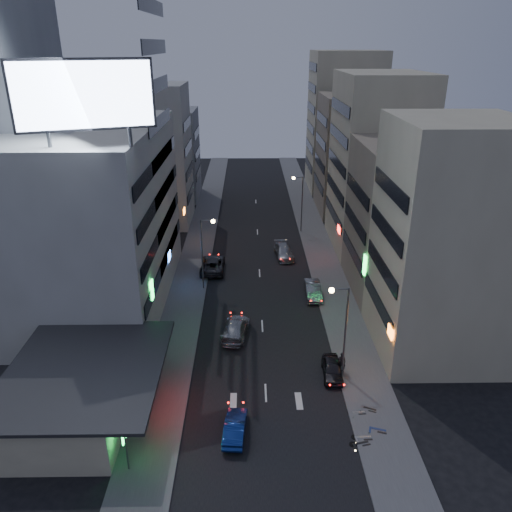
{
  "coord_description": "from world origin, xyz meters",
  "views": [
    {
      "loc": [
        -1.24,
        -27.53,
        25.14
      ],
      "look_at": [
        -0.57,
        16.09,
        6.46
      ],
      "focal_mm": 35.0,
      "sensor_mm": 36.0,
      "label": 1
    }
  ],
  "objects_px": {
    "road_car_blue": "(235,427)",
    "scooter_silver_b": "(365,405)",
    "scooter_black_b": "(377,404)",
    "person": "(342,362)",
    "scooter_silver_a": "(371,430)",
    "parked_car_left": "(213,264)",
    "parked_car_right_far": "(284,252)",
    "scooter_black_a": "(368,435)",
    "parked_car_right_near": "(332,369)",
    "road_car_silver": "(236,328)",
    "parked_car_right_mid": "(313,290)",
    "scooter_blue": "(387,424)"
  },
  "relations": [
    {
      "from": "scooter_black_a",
      "to": "parked_car_left",
      "type": "bearing_deg",
      "value": 10.32
    },
    {
      "from": "parked_car_right_mid",
      "to": "scooter_blue",
      "type": "relative_size",
      "value": 2.61
    },
    {
      "from": "scooter_silver_b",
      "to": "scooter_black_a",
      "type": "bearing_deg",
      "value": 166.48
    },
    {
      "from": "scooter_silver_a",
      "to": "scooter_black_b",
      "type": "height_order",
      "value": "scooter_silver_a"
    },
    {
      "from": "scooter_silver_b",
      "to": "parked_car_right_near",
      "type": "bearing_deg",
      "value": 15.96
    },
    {
      "from": "road_car_silver",
      "to": "scooter_black_a",
      "type": "relative_size",
      "value": 3.19
    },
    {
      "from": "parked_car_right_near",
      "to": "parked_car_left",
      "type": "bearing_deg",
      "value": 120.97
    },
    {
      "from": "road_car_blue",
      "to": "scooter_silver_b",
      "type": "height_order",
      "value": "road_car_blue"
    },
    {
      "from": "parked_car_right_far",
      "to": "road_car_silver",
      "type": "relative_size",
      "value": 0.96
    },
    {
      "from": "road_car_silver",
      "to": "scooter_silver_b",
      "type": "relative_size",
      "value": 3.35
    },
    {
      "from": "parked_car_right_far",
      "to": "road_car_blue",
      "type": "relative_size",
      "value": 1.27
    },
    {
      "from": "scooter_black_b",
      "to": "road_car_blue",
      "type": "bearing_deg",
      "value": 125.89
    },
    {
      "from": "scooter_black_b",
      "to": "person",
      "type": "bearing_deg",
      "value": 45.63
    },
    {
      "from": "person",
      "to": "scooter_silver_a",
      "type": "xyz_separation_m",
      "value": [
        0.82,
        -7.29,
        -0.42
      ]
    },
    {
      "from": "scooter_black_a",
      "to": "road_car_blue",
      "type": "bearing_deg",
      "value": 71.37
    },
    {
      "from": "parked_car_right_mid",
      "to": "parked_car_left",
      "type": "bearing_deg",
      "value": 149.5
    },
    {
      "from": "scooter_blue",
      "to": "scooter_silver_b",
      "type": "distance_m",
      "value": 2.31
    },
    {
      "from": "parked_car_right_near",
      "to": "road_car_silver",
      "type": "bearing_deg",
      "value": 144.81
    },
    {
      "from": "parked_car_right_mid",
      "to": "scooter_black_a",
      "type": "relative_size",
      "value": 2.73
    },
    {
      "from": "parked_car_left",
      "to": "road_car_blue",
      "type": "xyz_separation_m",
      "value": [
        3.32,
        -27.33,
        -0.16
      ]
    },
    {
      "from": "scooter_black_a",
      "to": "parked_car_right_near",
      "type": "bearing_deg",
      "value": -3.38
    },
    {
      "from": "scooter_silver_a",
      "to": "road_car_blue",
      "type": "bearing_deg",
      "value": 85.27
    },
    {
      "from": "scooter_silver_a",
      "to": "scooter_black_b",
      "type": "relative_size",
      "value": 1.04
    },
    {
      "from": "scooter_black_a",
      "to": "scooter_silver_a",
      "type": "height_order",
      "value": "scooter_silver_a"
    },
    {
      "from": "parked_car_right_near",
      "to": "parked_car_right_mid",
      "type": "relative_size",
      "value": 0.85
    },
    {
      "from": "road_car_silver",
      "to": "scooter_black_a",
      "type": "height_order",
      "value": "road_car_silver"
    },
    {
      "from": "person",
      "to": "scooter_silver_b",
      "type": "distance_m",
      "value": 4.86
    },
    {
      "from": "road_car_blue",
      "to": "scooter_blue",
      "type": "height_order",
      "value": "road_car_blue"
    },
    {
      "from": "parked_car_right_mid",
      "to": "road_car_blue",
      "type": "relative_size",
      "value": 1.13
    },
    {
      "from": "road_car_blue",
      "to": "person",
      "type": "xyz_separation_m",
      "value": [
        8.58,
        6.93,
        0.39
      ]
    },
    {
      "from": "parked_car_right_near",
      "to": "parked_car_left",
      "type": "distance_m",
      "value": 23.53
    },
    {
      "from": "parked_car_right_near",
      "to": "scooter_blue",
      "type": "relative_size",
      "value": 2.23
    },
    {
      "from": "road_car_silver",
      "to": "scooter_silver_b",
      "type": "distance_m",
      "value": 14.46
    },
    {
      "from": "person",
      "to": "road_car_blue",
      "type": "bearing_deg",
      "value": 40.97
    },
    {
      "from": "road_car_silver",
      "to": "parked_car_right_far",
      "type": "bearing_deg",
      "value": -98.77
    },
    {
      "from": "parked_car_left",
      "to": "person",
      "type": "xyz_separation_m",
      "value": [
        11.9,
        -20.4,
        0.23
      ]
    },
    {
      "from": "parked_car_left",
      "to": "scooter_black_a",
      "type": "height_order",
      "value": "parked_car_left"
    },
    {
      "from": "scooter_blue",
      "to": "parked_car_right_mid",
      "type": "bearing_deg",
      "value": 25.63
    },
    {
      "from": "parked_car_right_mid",
      "to": "road_car_blue",
      "type": "height_order",
      "value": "parked_car_right_mid"
    },
    {
      "from": "parked_car_right_near",
      "to": "scooter_black_a",
      "type": "xyz_separation_m",
      "value": [
        1.32,
        -7.4,
        -0.03
      ]
    },
    {
      "from": "scooter_blue",
      "to": "scooter_black_b",
      "type": "xyz_separation_m",
      "value": [
        -0.18,
        2.12,
        -0.04
      ]
    },
    {
      "from": "road_car_silver",
      "to": "person",
      "type": "bearing_deg",
      "value": 154.63
    },
    {
      "from": "person",
      "to": "parked_car_left",
      "type": "bearing_deg",
      "value": -57.69
    },
    {
      "from": "road_car_silver",
      "to": "scooter_silver_b",
      "type": "height_order",
      "value": "road_car_silver"
    },
    {
      "from": "parked_car_right_near",
      "to": "scooter_black_b",
      "type": "xyz_separation_m",
      "value": [
        2.69,
        -4.3,
        -0.05
      ]
    },
    {
      "from": "parked_car_right_near",
      "to": "scooter_silver_b",
      "type": "xyz_separation_m",
      "value": [
        1.74,
        -4.4,
        -0.06
      ]
    },
    {
      "from": "parked_car_left",
      "to": "scooter_silver_b",
      "type": "distance_m",
      "value": 28.23
    },
    {
      "from": "parked_car_right_far",
      "to": "road_car_blue",
      "type": "bearing_deg",
      "value": -105.5
    },
    {
      "from": "parked_car_left",
      "to": "scooter_silver_a",
      "type": "bearing_deg",
      "value": 114.71
    },
    {
      "from": "road_car_blue",
      "to": "parked_car_right_mid",
      "type": "bearing_deg",
      "value": -106.26
    }
  ]
}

